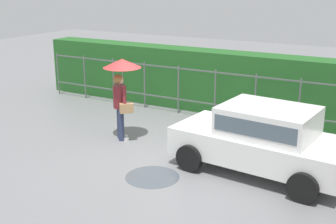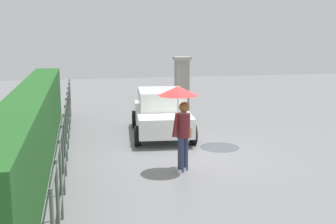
{
  "view_description": "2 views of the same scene",
  "coord_description": "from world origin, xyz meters",
  "views": [
    {
      "loc": [
        5.22,
        -8.55,
        4.04
      ],
      "look_at": [
        0.28,
        0.18,
        1.02
      ],
      "focal_mm": 47.65,
      "sensor_mm": 36.0,
      "label": 1
    },
    {
      "loc": [
        -11.22,
        2.79,
        3.41
      ],
      "look_at": [
        0.88,
        0.33,
        1.08
      ],
      "focal_mm": 46.65,
      "sensor_mm": 36.0,
      "label": 2
    }
  ],
  "objects": [
    {
      "name": "car",
      "position": [
        2.59,
        0.2,
        0.8
      ],
      "size": [
        3.86,
        2.14,
        1.48
      ],
      "rotation": [
        0.0,
        0.0,
        3.05
      ],
      "color": "white",
      "rests_on": "ground"
    },
    {
      "name": "pedestrian",
      "position": [
        -1.23,
        0.46,
        1.56
      ],
      "size": [
        0.96,
        0.96,
        2.1
      ],
      "rotation": [
        0.0,
        0.0,
        0.79
      ],
      "color": "#2D3856",
      "rests_on": "ground"
    },
    {
      "name": "hedge_row",
      "position": [
        0.17,
        4.02,
        0.95
      ],
      "size": [
        13.26,
        0.9,
        1.9
      ],
      "primitive_type": "cube",
      "color": "#235B23",
      "rests_on": "ground"
    },
    {
      "name": "fence_section",
      "position": [
        0.17,
        3.19,
        0.83
      ],
      "size": [
        12.31,
        0.05,
        1.5
      ],
      "color": "#59605B",
      "rests_on": "ground"
    },
    {
      "name": "ground_plane",
      "position": [
        0.0,
        0.0,
        0.0
      ],
      "size": [
        40.0,
        40.0,
        0.0
      ],
      "primitive_type": "plane",
      "color": "slate"
    },
    {
      "name": "puddle_near",
      "position": [
        0.68,
        -1.19,
        0.0
      ],
      "size": [
        1.16,
        1.16,
        0.0
      ],
      "primitive_type": "cylinder",
      "color": "#4C545B",
      "rests_on": "ground"
    },
    {
      "name": "gate_pillar",
      "position": [
        4.81,
        -1.01,
        1.24
      ],
      "size": [
        0.6,
        0.6,
        2.42
      ],
      "color": "gray",
      "rests_on": "ground"
    }
  ]
}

